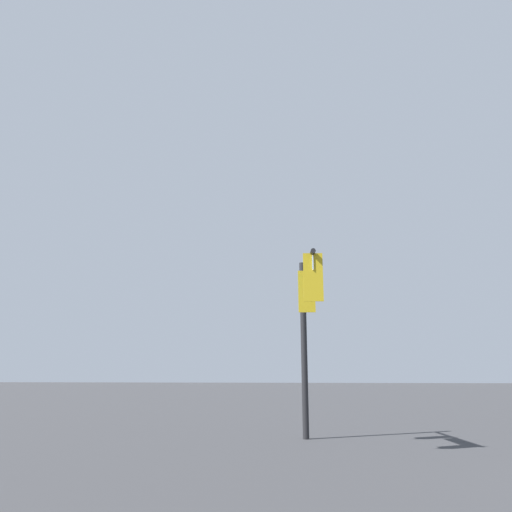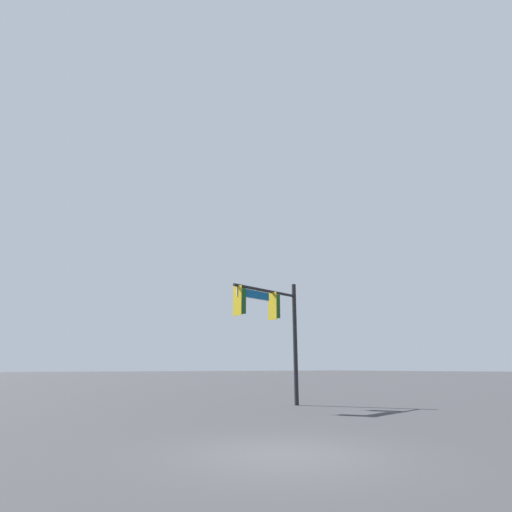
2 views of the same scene
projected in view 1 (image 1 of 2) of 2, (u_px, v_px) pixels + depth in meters
The scene contains 1 object.
signal_pole_near at pixel (307, 307), 15.30m from camera, with size 4.12×1.09×5.77m.
Camera 1 is at (9.46, -6.44, 1.90)m, focal length 35.00 mm.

